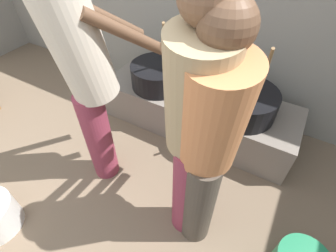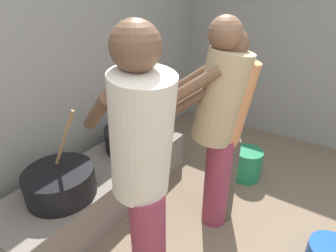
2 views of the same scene
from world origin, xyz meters
name	(u,v)px [view 1 (image 1 of 2)]	position (x,y,z in m)	size (l,w,h in m)	color
hearth_ledge	(197,112)	(0.40, 1.71, 0.19)	(1.83, 0.60, 0.39)	slate
cooking_pot_main	(243,102)	(0.81, 1.68, 0.50)	(0.55, 0.55, 0.67)	black
cooking_pot_secondary	(158,75)	(-0.02, 1.68, 0.50)	(0.50, 0.50, 0.67)	black
cook_in_cream_shirt	(87,74)	(-0.02, 0.87, 0.96)	(0.59, 0.75, 1.66)	#8C3347
cook_in_orange_shirt	(208,142)	(0.83, 0.78, 0.89)	(0.56, 0.73, 1.56)	#4C4238
cook_in_tan_shirt	(195,126)	(0.74, 0.80, 0.94)	(0.54, 0.74, 1.64)	#8C3347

